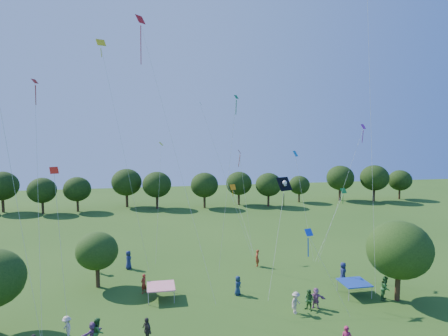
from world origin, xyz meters
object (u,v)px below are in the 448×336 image
near_tree_east (399,250)px  pirate_kite (284,185)px  red_high_kite (151,64)px  near_tree_north (97,251)px  tent_red_stripe (161,286)px  tent_blue (354,283)px

near_tree_east → pirate_kite: pirate_kite is taller
near_tree_east → red_high_kite: (-19.00, 4.82, 14.57)m
red_high_kite → near_tree_east: bearing=-14.2°
near_tree_north → tent_red_stripe: size_ratio=2.20×
tent_blue → red_high_kite: size_ratio=0.10×
tent_red_stripe → pirate_kite: (9.94, -0.96, 8.10)m
near_tree_east → tent_red_stripe: (-18.55, 3.80, -3.10)m
near_tree_north → red_high_kite: size_ratio=0.23×
near_tree_north → pirate_kite: 16.91m
pirate_kite → tent_red_stripe: bearing=174.5°
near_tree_north → pirate_kite: pirate_kite is taller
near_tree_east → tent_blue: bearing=151.2°
tent_blue → pirate_kite: pirate_kite is taller
near_tree_north → tent_blue: bearing=-15.0°
near_tree_east → tent_red_stripe: bearing=168.4°
tent_red_stripe → near_tree_north: bearing=147.1°
tent_blue → near_tree_north: bearing=165.0°
tent_red_stripe → tent_blue: same height
tent_blue → tent_red_stripe: bearing=171.9°
tent_red_stripe → pirate_kite: bearing=-5.5°
tent_red_stripe → near_tree_east: bearing=-11.6°
near_tree_north → tent_blue: near_tree_north is taller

